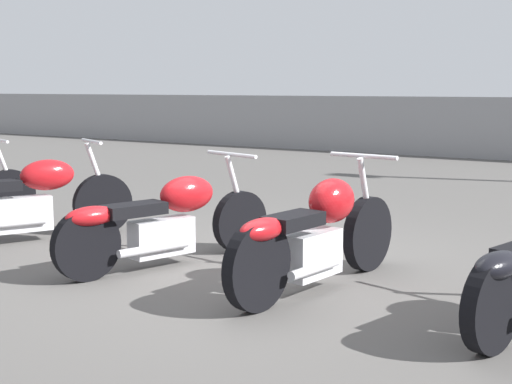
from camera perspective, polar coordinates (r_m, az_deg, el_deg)
name	(u,v)px	position (r m, az deg, el deg)	size (l,w,h in m)	color
ground_plane	(252,268)	(6.13, -0.34, -6.09)	(60.00, 60.00, 0.00)	#514F4C
motorcycle_slot_1	(27,199)	(7.46, -17.88, -0.57)	(1.04, 1.97, 1.00)	black
motorcycle_slot_2	(165,220)	(6.17, -7.29, -2.25)	(0.90, 2.09, 0.94)	black
motorcycle_slot_3	(316,234)	(5.42, 4.83, -3.37)	(0.62, 2.08, 1.00)	black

